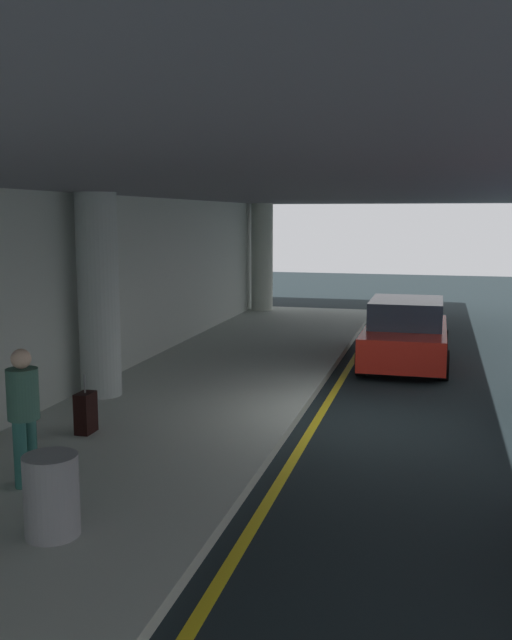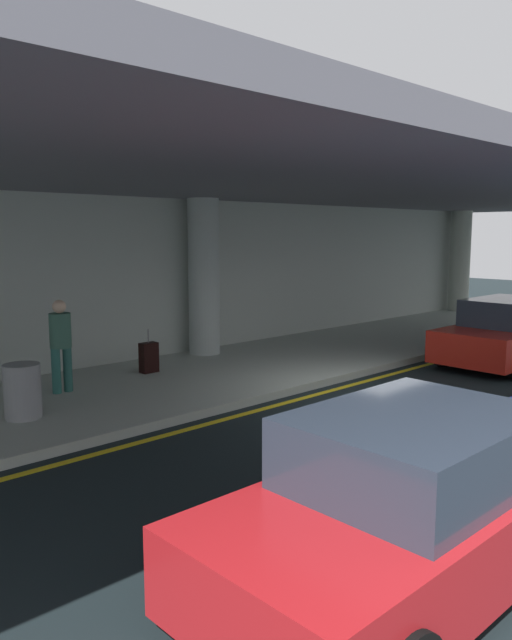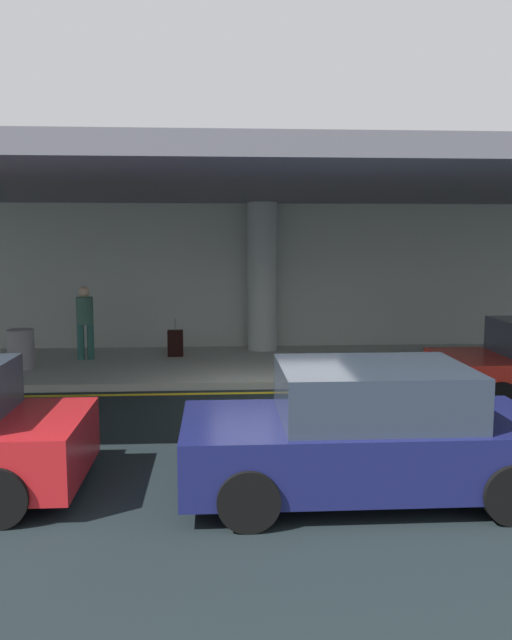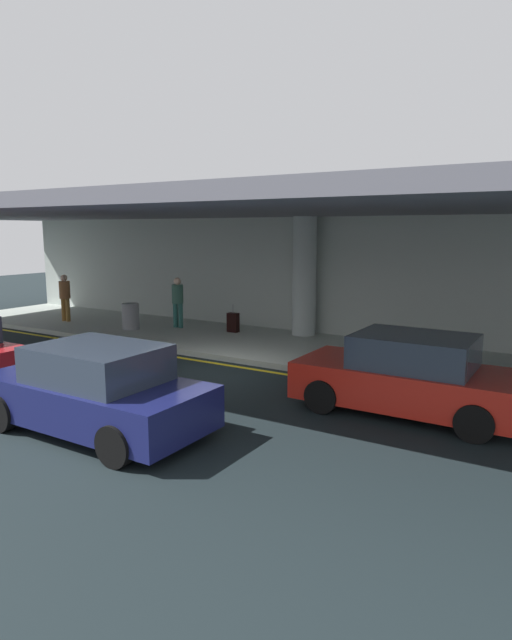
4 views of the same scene
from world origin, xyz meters
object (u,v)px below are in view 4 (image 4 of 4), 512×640
at_px(support_column_far_left, 304,276).
at_px(person_waiting_for_ride, 178,299).
at_px(car_red, 409,376).
at_px(traveler_with_luggage, 65,295).
at_px(suitcase_upright_primary, 233,322).
at_px(trash_bin_steel, 131,316).
at_px(car_navy, 96,391).

bearing_deg(support_column_far_left, person_waiting_for_ride, -165.05).
height_order(car_red, traveler_with_luggage, traveler_with_luggage).
relative_size(support_column_far_left, person_waiting_for_ride, 2.17).
bearing_deg(person_waiting_for_ride, traveler_with_luggage, 92.71).
bearing_deg(support_column_far_left, car_red, -47.33).
relative_size(suitcase_upright_primary, trash_bin_steel, 1.06).
bearing_deg(support_column_far_left, trash_bin_steel, -157.97).
bearing_deg(suitcase_upright_primary, car_navy, -95.51).
bearing_deg(car_navy, traveler_with_luggage, 140.24).
distance_m(car_red, person_waiting_for_ride, 9.85).
height_order(support_column_far_left, car_navy, support_column_far_left).
xyz_separation_m(car_red, trash_bin_steel, (-10.10, 3.05, -0.14)).
relative_size(car_red, trash_bin_steel, 4.82).
distance_m(traveler_with_luggage, trash_bin_steel, 3.16).
bearing_deg(car_red, trash_bin_steel, -20.86).
relative_size(car_red, traveler_with_luggage, 2.44).
bearing_deg(car_navy, suitcase_upright_primary, 105.18).
distance_m(support_column_far_left, suitcase_upright_primary, 2.73).
distance_m(car_red, trash_bin_steel, 10.55).
relative_size(support_column_far_left, traveler_with_luggage, 2.17).
xyz_separation_m(support_column_far_left, traveler_with_luggage, (-8.42, -2.22, -0.86)).
distance_m(person_waiting_for_ride, trash_bin_steel, 1.64).
bearing_deg(car_navy, support_column_far_left, 90.45).
xyz_separation_m(support_column_far_left, car_navy, (0.55, -8.91, -1.26)).
height_order(traveler_with_luggage, person_waiting_for_ride, same).
height_order(traveler_with_luggage, trash_bin_steel, traveler_with_luggage).
xyz_separation_m(traveler_with_luggage, suitcase_upright_primary, (6.30, 1.40, -0.65)).
bearing_deg(person_waiting_for_ride, trash_bin_steel, 120.05).
distance_m(car_navy, suitcase_upright_primary, 8.52).
bearing_deg(traveler_with_luggage, suitcase_upright_primary, -40.26).
distance_m(support_column_far_left, car_navy, 9.01).
bearing_deg(support_column_far_left, suitcase_upright_primary, -158.83).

